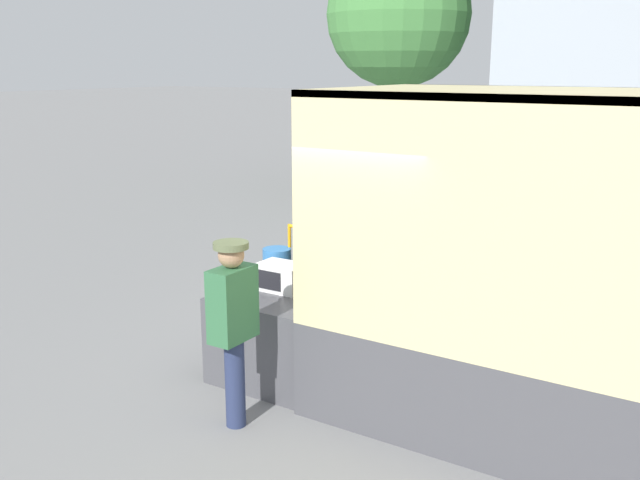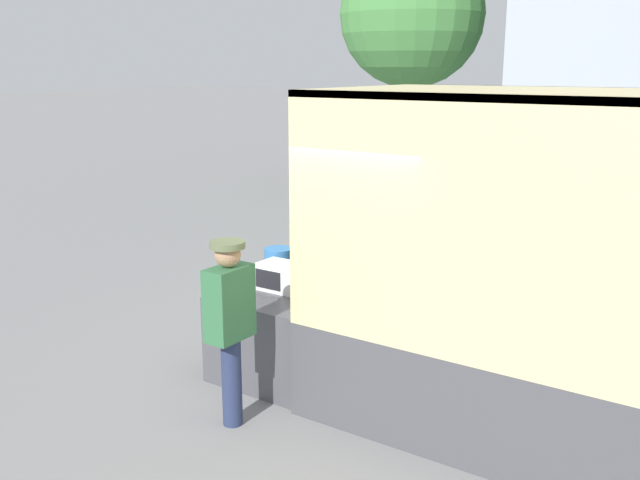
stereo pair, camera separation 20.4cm
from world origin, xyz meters
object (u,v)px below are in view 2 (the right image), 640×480
microwave (282,277)px  portable_generator (328,256)px  orange_bucket (278,262)px  street_tree (412,15)px  worker_person (230,314)px

microwave → portable_generator: 0.72m
portable_generator → orange_bucket: bearing=-139.5°
orange_bucket → street_tree: street_tree is taller
microwave → portable_generator: bearing=82.3°
orange_bucket → worker_person: (0.65, -1.54, -0.02)m
worker_person → street_tree: size_ratio=0.28×
orange_bucket → worker_person: size_ratio=0.19×
portable_generator → street_tree: (-4.04, 9.63, 3.22)m
portable_generator → orange_bucket: 0.55m
orange_bucket → microwave: bearing=-48.0°
portable_generator → worker_person: 1.91m
microwave → worker_person: 1.23m
portable_generator → street_tree: 10.93m
portable_generator → street_tree: street_tree is taller
portable_generator → street_tree: bearing=112.7°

